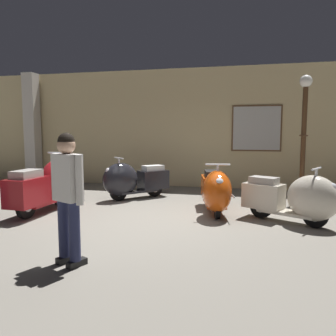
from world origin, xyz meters
name	(u,v)px	position (x,y,z in m)	size (l,w,h in m)	color
ground_plane	(154,219)	(0.00, 0.00, 0.00)	(60.00, 60.00, 0.00)	slate
showroom_back_wall	(184,128)	(-0.16, 3.69, 1.64)	(18.00, 0.63, 3.29)	#CCB784
scooter_0	(50,184)	(-2.21, 0.23, 0.52)	(0.63, 1.87, 1.13)	black
scooter_1	(131,180)	(-0.99, 1.55, 0.45)	(1.44, 1.48, 0.98)	black
scooter_2	(215,191)	(1.03, 0.61, 0.45)	(0.79, 1.68, 0.99)	black
scooter_3	(297,198)	(2.42, 0.23, 0.45)	(1.63, 1.14, 0.98)	black
lamppost	(304,135)	(2.80, 2.26, 1.47)	(0.28, 0.28, 2.78)	#472D19
visitor_1	(68,190)	(-0.40, -2.21, 0.89)	(0.48, 0.35, 1.55)	black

